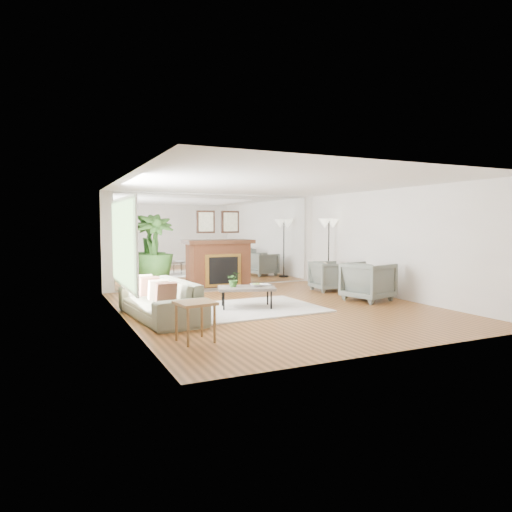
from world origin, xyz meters
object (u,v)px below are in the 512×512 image
armchair_front (368,281)px  potted_ficus (154,251)px  coffee_table (246,289)px  armchair_back (329,276)px  floor_lamp (329,229)px  sofa (161,299)px  fireplace (221,263)px  side_table (195,308)px

armchair_front → potted_ficus: size_ratio=0.48×
armchair_front → coffee_table: bearing=70.7°
armchair_back → floor_lamp: floor_lamp is taller
armchair_front → sofa: bearing=74.7°
fireplace → floor_lamp: size_ratio=1.12×
armchair_back → potted_ficus: (-4.08, 1.57, 0.66)m
floor_lamp → fireplace: bearing=158.4°
sofa → fireplace: bearing=138.4°
fireplace → armchair_front: 4.01m
armchair_back → coffee_table: bearing=121.5°
floor_lamp → coffee_table: bearing=-148.6°
potted_ficus → floor_lamp: size_ratio=1.06×
fireplace → floor_lamp: bearing=-21.6°
fireplace → potted_ficus: fireplace is taller
coffee_table → armchair_back: armchair_back is taller
armchair_front → floor_lamp: (0.48, 2.26, 1.14)m
coffee_table → floor_lamp: (3.33, 2.03, 1.16)m
coffee_table → side_table: 2.64m
fireplace → side_table: fireplace is taller
sofa → armchair_front: armchair_front is taller
fireplace → armchair_back: 2.88m
armchair_front → potted_ficus: potted_ficus is taller
side_table → potted_ficus: (0.53, 4.96, 0.55)m
potted_ficus → sofa: bearing=-100.8°
coffee_table → sofa: (-1.76, -0.18, -0.07)m
potted_ficus → floor_lamp: bearing=-11.5°
fireplace → armchair_front: size_ratio=2.18×
fireplace → coffee_table: size_ratio=1.63×
fireplace → armchair_back: fireplace is taller
fireplace → floor_lamp: (2.70, -1.07, 0.91)m
floor_lamp → sofa: bearing=-156.5°
side_table → potted_ficus: 5.02m
coffee_table → armchair_back: bearing=25.4°
fireplace → sofa: fireplace is taller
armchair_back → armchair_front: size_ratio=0.88×
armchair_front → fireplace: bearing=18.9°
fireplace → floor_lamp: 3.04m
armchair_front → side_table: 4.88m
potted_ficus → coffee_table: bearing=-68.3°
coffee_table → sofa: sofa is taller
fireplace → side_table: (-2.32, -5.12, -0.17)m
sofa → floor_lamp: floor_lamp is taller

